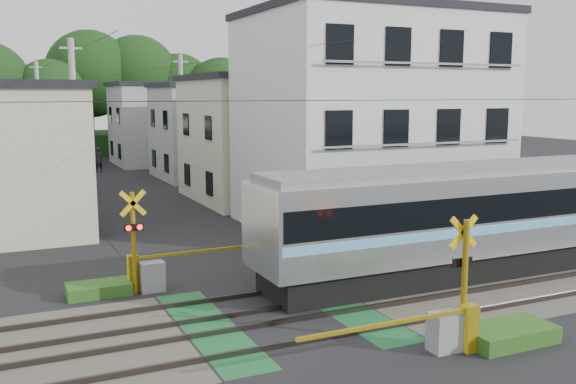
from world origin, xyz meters
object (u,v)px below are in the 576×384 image
apartment_block (368,120)px  pedestrian (98,160)px  crossing_signal_near (450,321)px  crossing_signal_far (149,268)px

apartment_block → pedestrian: 26.04m
crossing_signal_near → crossing_signal_far: (-5.17, 7.31, 0.00)m
crossing_signal_near → pedestrian: 37.70m
crossing_signal_near → apartment_block: bearing=65.8°
crossing_signal_near → apartment_block: apartment_block is taller
apartment_block → pedestrian: (-8.01, 24.49, -3.72)m
pedestrian → apartment_block: bearing=96.3°
crossing_signal_near → crossing_signal_far: size_ratio=1.00×
apartment_block → crossing_signal_far: bearing=-152.2°
crossing_signal_far → apartment_block: 13.14m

